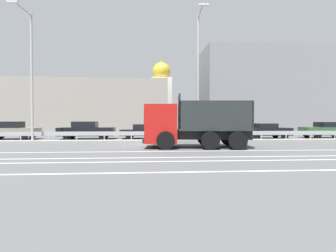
% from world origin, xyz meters
% --- Properties ---
extents(ground_plane, '(320.00, 320.00, 0.00)m').
position_xyz_m(ground_plane, '(0.00, 0.00, 0.00)').
color(ground_plane, '#565659').
extents(lane_strip_0, '(61.11, 0.16, 0.01)m').
position_xyz_m(lane_strip_0, '(3.30, -3.59, 0.00)').
color(lane_strip_0, silver).
rests_on(lane_strip_0, ground_plane).
extents(lane_strip_1, '(61.11, 0.16, 0.01)m').
position_xyz_m(lane_strip_1, '(3.30, -5.85, 0.00)').
color(lane_strip_1, silver).
rests_on(lane_strip_1, ground_plane).
extents(lane_strip_2, '(61.11, 0.16, 0.01)m').
position_xyz_m(lane_strip_2, '(3.30, -6.96, 0.00)').
color(lane_strip_2, silver).
rests_on(lane_strip_2, ground_plane).
extents(lane_strip_3, '(61.11, 0.16, 0.01)m').
position_xyz_m(lane_strip_3, '(3.30, -9.16, 0.00)').
color(lane_strip_3, silver).
rests_on(lane_strip_3, ground_plane).
extents(median_island, '(33.61, 1.10, 0.18)m').
position_xyz_m(median_island, '(0.00, 2.11, 0.09)').
color(median_island, gray).
rests_on(median_island, ground_plane).
extents(median_guardrail, '(61.11, 0.09, 0.78)m').
position_xyz_m(median_guardrail, '(0.00, 3.03, 0.57)').
color(median_guardrail, '#9EA0A5').
rests_on(median_guardrail, ground_plane).
extents(dump_truck, '(6.51, 3.10, 3.18)m').
position_xyz_m(dump_truck, '(2.42, -1.72, 1.28)').
color(dump_truck, red).
rests_on(dump_truck, ground_plane).
extents(median_road_sign, '(0.73, 0.16, 2.16)m').
position_xyz_m(median_road_sign, '(7.10, 2.11, 1.14)').
color(median_road_sign, white).
rests_on(median_road_sign, ground_plane).
extents(street_lamp_1, '(0.71, 2.51, 9.41)m').
position_xyz_m(street_lamp_1, '(-8.17, 2.00, 5.23)').
color(street_lamp_1, '#ADADB2').
rests_on(street_lamp_1, ground_plane).
extents(street_lamp_2, '(0.71, 2.45, 9.64)m').
position_xyz_m(street_lamp_2, '(4.06, 2.06, 5.34)').
color(street_lamp_2, '#ADADB2').
rests_on(street_lamp_2, ground_plane).
extents(parked_car_2, '(4.36, 1.78, 1.54)m').
position_xyz_m(parked_car_2, '(-11.54, 5.97, 0.77)').
color(parked_car_2, gray).
rests_on(parked_car_2, ground_plane).
extents(parked_car_3, '(4.76, 1.86, 1.54)m').
position_xyz_m(parked_car_3, '(-5.11, 5.70, 0.77)').
color(parked_car_3, black).
rests_on(parked_car_3, ground_plane).
extents(parked_car_4, '(4.38, 2.00, 1.29)m').
position_xyz_m(parked_car_4, '(-0.04, 5.82, 0.66)').
color(parked_car_4, black).
rests_on(parked_car_4, ground_plane).
extents(parked_car_5, '(4.47, 1.80, 1.58)m').
position_xyz_m(parked_car_5, '(4.98, 5.74, 0.78)').
color(parked_car_5, gray).
rests_on(parked_car_5, ground_plane).
extents(parked_car_6, '(4.06, 1.91, 1.36)m').
position_xyz_m(parked_car_6, '(10.89, 5.40, 0.71)').
color(parked_car_6, black).
rests_on(parked_car_6, ground_plane).
extents(parked_car_7, '(4.47, 2.17, 1.49)m').
position_xyz_m(parked_car_7, '(16.59, 5.35, 0.76)').
color(parked_car_7, '#335B33').
rests_on(parked_car_7, ground_plane).
extents(background_building_0, '(23.99, 13.74, 6.82)m').
position_xyz_m(background_building_0, '(-9.39, 21.53, 3.41)').
color(background_building_0, gray).
rests_on(background_building_0, ground_plane).
extents(background_building_1, '(19.48, 10.29, 12.56)m').
position_xyz_m(background_building_1, '(18.46, 23.65, 6.28)').
color(background_building_1, gray).
rests_on(background_building_1, ground_plane).
extents(church_tower, '(3.60, 3.60, 12.98)m').
position_xyz_m(church_tower, '(2.52, 30.23, 5.91)').
color(church_tower, silver).
rests_on(church_tower, ground_plane).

